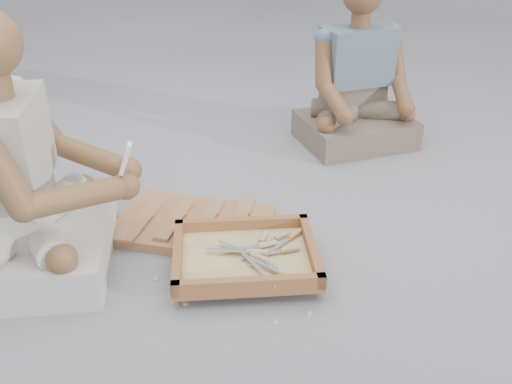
{
  "coord_description": "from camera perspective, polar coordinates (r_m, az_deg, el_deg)",
  "views": [
    {
      "loc": [
        -0.14,
        -1.65,
        1.26
      ],
      "look_at": [
        -0.01,
        0.1,
        0.3
      ],
      "focal_mm": 40.0,
      "sensor_mm": 36.0,
      "label": 1
    }
  ],
  "objects": [
    {
      "name": "ground",
      "position": [
        2.08,
        0.4,
        -8.62
      ],
      "size": [
        60.0,
        60.0,
        0.0
      ],
      "primitive_type": "plane",
      "color": "#949499",
      "rests_on": "ground"
    },
    {
      "name": "carved_panel",
      "position": [
        2.36,
        -6.37,
        -3.31
      ],
      "size": [
        0.71,
        0.58,
        0.04
      ],
      "primitive_type": "cube",
      "rotation": [
        0.0,
        0.0,
        -0.32
      ],
      "color": "brown",
      "rests_on": "ground"
    },
    {
      "name": "tool_tray",
      "position": [
        2.08,
        -1.09,
        -6.45
      ],
      "size": [
        0.52,
        0.42,
        0.07
      ],
      "rotation": [
        0.0,
        0.0,
        0.01
      ],
      "color": "brown",
      "rests_on": "carved_panel"
    },
    {
      "name": "chisel_0",
      "position": [
        2.12,
        0.6,
        -5.34
      ],
      "size": [
        0.22,
        0.06,
        0.02
      ],
      "rotation": [
        0.0,
        0.0,
        0.22
      ],
      "color": "silver",
      "rests_on": "tool_tray"
    },
    {
      "name": "chisel_1",
      "position": [
        2.05,
        -0.16,
        -6.36
      ],
      "size": [
        0.18,
        0.15,
        0.02
      ],
      "rotation": [
        0.0,
        0.0,
        -0.69
      ],
      "color": "silver",
      "rests_on": "tool_tray"
    },
    {
      "name": "chisel_2",
      "position": [
        2.17,
        3.57,
        -4.48
      ],
      "size": [
        0.17,
        0.17,
        0.02
      ],
      "rotation": [
        0.0,
        0.0,
        0.78
      ],
      "color": "silver",
      "rests_on": "tool_tray"
    },
    {
      "name": "chisel_3",
      "position": [
        2.07,
        -0.53,
        -5.98
      ],
      "size": [
        0.22,
        0.06,
        0.02
      ],
      "rotation": [
        0.0,
        0.0,
        -0.18
      ],
      "color": "silver",
      "rests_on": "tool_tray"
    },
    {
      "name": "chisel_4",
      "position": [
        1.98,
        2.66,
        -7.99
      ],
      "size": [
        0.15,
        0.19,
        0.02
      ],
      "rotation": [
        0.0,
        0.0,
        -0.93
      ],
      "color": "silver",
      "rests_on": "tool_tray"
    },
    {
      "name": "chisel_5",
      "position": [
        2.15,
        0.57,
        -4.83
      ],
      "size": [
        0.09,
        0.21,
        0.02
      ],
      "rotation": [
        0.0,
        0.0,
        1.25
      ],
      "color": "silver",
      "rests_on": "tool_tray"
    },
    {
      "name": "chisel_6",
      "position": [
        1.95,
        1.21,
        -8.49
      ],
      "size": [
        0.12,
        0.2,
        0.02
      ],
      "rotation": [
        0.0,
        0.0,
        -1.09
      ],
      "color": "silver",
      "rests_on": "tool_tray"
    },
    {
      "name": "chisel_7",
      "position": [
        2.1,
        2.86,
        -5.84
      ],
      "size": [
        0.22,
        0.06,
        0.02
      ],
      "rotation": [
        0.0,
        0.0,
        0.21
      ],
      "color": "silver",
      "rests_on": "tool_tray"
    },
    {
      "name": "chisel_8",
      "position": [
        1.97,
        2.6,
        -8.1
      ],
      "size": [
        0.17,
        0.17,
        0.02
      ],
      "rotation": [
        0.0,
        0.0,
        -0.76
      ],
      "color": "silver",
      "rests_on": "tool_tray"
    },
    {
      "name": "chisel_9",
      "position": [
        2.17,
        2.26,
        -4.58
      ],
      "size": [
        0.19,
        0.13,
        0.02
      ],
      "rotation": [
        0.0,
        0.0,
        0.57
      ],
      "color": "silver",
      "rests_on": "tool_tray"
    },
    {
      "name": "wood_chip_0",
      "position": [
        2.11,
        -0.36,
        -8.03
      ],
      "size": [
        0.02,
        0.02,
        0.0
      ],
      "primitive_type": "cube",
      "rotation": [
        0.0,
        0.0,
        1.18
      ],
      "color": "tan",
      "rests_on": "ground"
    },
    {
      "name": "wood_chip_1",
      "position": [
        2.46,
        1.34,
        -2.21
      ],
      "size": [
        0.02,
        0.02,
        0.0
      ],
      "primitive_type": "cube",
      "rotation": [
        0.0,
        0.0,
        1.05
      ],
      "color": "tan",
      "rests_on": "ground"
    },
    {
      "name": "wood_chip_2",
      "position": [
        1.94,
        5.37,
        -12.03
      ],
      "size": [
        0.02,
        0.02,
        0.0
      ],
      "primitive_type": "cube",
      "rotation": [
        0.0,
        0.0,
        1.62
      ],
      "color": "tan",
      "rests_on": "ground"
    },
    {
      "name": "wood_chip_3",
      "position": [
        2.11,
        -9.97,
        -8.56
      ],
      "size": [
        0.02,
        0.02,
        0.0
      ],
      "primitive_type": "cube",
      "rotation": [
        0.0,
        0.0,
        1.3
      ],
      "color": "tan",
      "rests_on": "ground"
    },
    {
      "name": "wood_chip_4",
      "position": [
        2.11,
        -0.13,
        -7.93
      ],
      "size": [
        0.02,
        0.02,
        0.0
      ],
      "primitive_type": "cube",
      "rotation": [
        0.0,
        0.0,
        0.56
      ],
      "color": "tan",
      "rests_on": "ground"
    },
    {
      "name": "wood_chip_5",
      "position": [
        2.29,
        -0.99,
        -4.66
      ],
      "size": [
        0.02,
        0.02,
        0.0
      ],
      "primitive_type": "cube",
      "rotation": [
        0.0,
        0.0,
        2.92
      ],
      "color": "tan",
      "rests_on": "ground"
    },
    {
      "name": "wood_chip_6",
      "position": [
        1.9,
        1.96,
        -12.86
      ],
      "size": [
        0.02,
        0.02,
        0.0
      ],
      "primitive_type": "cube",
      "rotation": [
        0.0,
        0.0,
        1.6
      ],
      "color": "tan",
      "rests_on": "ground"
    },
    {
      "name": "wood_chip_7",
      "position": [
        1.99,
        -7.15,
        -10.96
      ],
      "size": [
        0.02,
        0.02,
        0.0
      ],
      "primitive_type": "cube",
      "rotation": [
        0.0,
        0.0,
        2.02
      ],
      "color": "tan",
      "rests_on": "ground"
    },
    {
      "name": "wood_chip_8",
      "position": [
        2.36,
        -5.5,
        -3.78
      ],
      "size": [
        0.02,
        0.02,
        0.0
      ],
      "primitive_type": "cube",
      "rotation": [
        0.0,
        0.0,
        2.76
      ],
      "color": "tan",
      "rests_on": "ground"
    },
    {
      "name": "wood_chip_9",
      "position": [
        2.18,
        -6.14,
        -6.89
      ],
      "size": [
        0.02,
        0.02,
        0.0
      ],
      "primitive_type": "cube",
      "rotation": [
        0.0,
        0.0,
        1.1
      ],
      "color": "tan",
      "rests_on": "ground"
    },
    {
      "name": "wood_chip_10",
      "position": [
        2.0,
        -8.25,
        -10.72
      ],
      "size": [
        0.02,
        0.02,
        0.0
      ],
      "primitive_type": "cube",
      "rotation": [
        0.0,
        0.0,
        0.52
      ],
      "color": "tan",
      "rests_on": "ground"
    },
    {
      "name": "craftsman",
      "position": [
        2.14,
        -21.66,
        0.27
      ],
      "size": [
        0.64,
        0.62,
        0.94
      ],
      "rotation": [
        0.0,
        0.0,
        -1.52
      ],
      "color": "beige",
      "rests_on": "ground"
    },
    {
      "name": "companion",
      "position": [
        3.1,
        10.08,
        10.01
      ],
      "size": [
        0.66,
        0.58,
        0.88
      ],
      "rotation": [
        0.0,
        0.0,
        3.41
      ],
      "color": "#736353",
      "rests_on": "ground"
    },
    {
      "name": "mobile_phone",
      "position": [
        1.96,
        -12.91,
        3.29
      ],
      "size": [
        0.05,
        0.05,
        0.11
      ],
      "rotation": [
        -0.35,
        0.0,
        -1.56
      ],
      "color": "white",
      "rests_on": "craftsman"
    }
  ]
}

